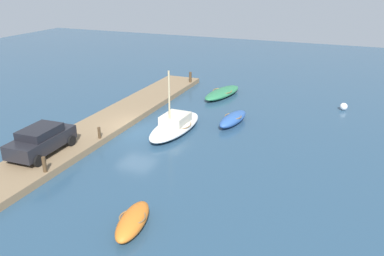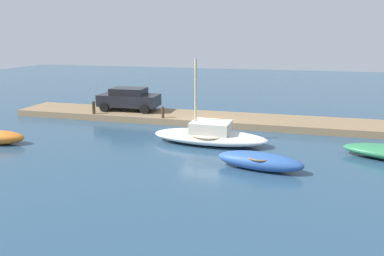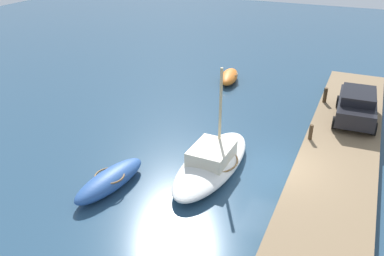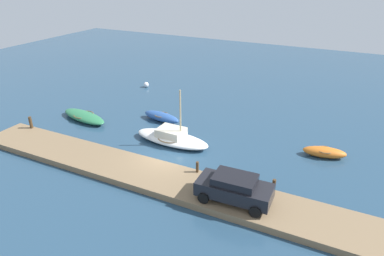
{
  "view_description": "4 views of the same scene",
  "coord_description": "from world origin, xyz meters",
  "px_view_note": "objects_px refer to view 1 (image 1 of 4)",
  "views": [
    {
      "loc": [
        21.7,
        13.15,
        10.07
      ],
      "look_at": [
        -0.38,
        4.04,
        0.67
      ],
      "focal_mm": 36.83,
      "sensor_mm": 36.0,
      "label": 1
    },
    {
      "loc": [
        -4.88,
        20.81,
        5.52
      ],
      "look_at": [
        -0.41,
        4.15,
        1.19
      ],
      "focal_mm": 34.71,
      "sensor_mm": 36.0,
      "label": 2
    },
    {
      "loc": [
        -14.73,
        -2.64,
        9.48
      ],
      "look_at": [
        0.39,
        4.08,
        1.12
      ],
      "focal_mm": 37.85,
      "sensor_mm": 36.0,
      "label": 3
    },
    {
      "loc": [
        10.96,
        -17.95,
        12.33
      ],
      "look_at": [
        0.29,
        3.53,
        1.1
      ],
      "focal_mm": 32.64,
      "sensor_mm": 36.0,
      "label": 4
    }
  ],
  "objects_px": {
    "mooring_post_mid_west": "(99,133)",
    "mooring_post_west": "(190,77)",
    "marker_buoy": "(344,107)",
    "rowboat_blue": "(233,119)",
    "motorboat_green": "(222,93)",
    "mooring_post_mid_east": "(44,164)",
    "dinghy_orange": "(133,221)",
    "parked_car": "(41,140)",
    "sailboat_white": "(175,125)"
  },
  "relations": [
    {
      "from": "mooring_post_west",
      "to": "dinghy_orange",
      "type": "bearing_deg",
      "value": 16.49
    },
    {
      "from": "sailboat_white",
      "to": "mooring_post_west",
      "type": "distance_m",
      "value": 11.55
    },
    {
      "from": "sailboat_white",
      "to": "dinghy_orange",
      "type": "height_order",
      "value": "sailboat_white"
    },
    {
      "from": "sailboat_white",
      "to": "marker_buoy",
      "type": "distance_m",
      "value": 13.86
    },
    {
      "from": "parked_car",
      "to": "marker_buoy",
      "type": "xyz_separation_m",
      "value": [
        -16.05,
        15.61,
        -0.96
      ]
    },
    {
      "from": "mooring_post_west",
      "to": "marker_buoy",
      "type": "xyz_separation_m",
      "value": [
        1.85,
        13.87,
        -0.61
      ]
    },
    {
      "from": "sailboat_white",
      "to": "dinghy_orange",
      "type": "xyz_separation_m",
      "value": [
        10.68,
        2.95,
        -0.09
      ]
    },
    {
      "from": "sailboat_white",
      "to": "mooring_post_mid_east",
      "type": "distance_m",
      "value": 9.35
    },
    {
      "from": "sailboat_white",
      "to": "mooring_post_mid_east",
      "type": "relative_size",
      "value": 7.26
    },
    {
      "from": "mooring_post_mid_east",
      "to": "parked_car",
      "type": "relative_size",
      "value": 0.2
    },
    {
      "from": "marker_buoy",
      "to": "parked_car",
      "type": "bearing_deg",
      "value": -44.22
    },
    {
      "from": "mooring_post_west",
      "to": "parked_car",
      "type": "xyz_separation_m",
      "value": [
        17.9,
        -1.74,
        0.35
      ]
    },
    {
      "from": "motorboat_green",
      "to": "parked_car",
      "type": "bearing_deg",
      "value": -7.56
    },
    {
      "from": "motorboat_green",
      "to": "dinghy_orange",
      "type": "distance_m",
      "value": 19.89
    },
    {
      "from": "sailboat_white",
      "to": "rowboat_blue",
      "type": "relative_size",
      "value": 1.62
    },
    {
      "from": "mooring_post_mid_west",
      "to": "mooring_post_west",
      "type": "bearing_deg",
      "value": 180.0
    },
    {
      "from": "parked_car",
      "to": "marker_buoy",
      "type": "height_order",
      "value": "parked_car"
    },
    {
      "from": "parked_car",
      "to": "mooring_post_mid_west",
      "type": "bearing_deg",
      "value": 148.44
    },
    {
      "from": "mooring_post_mid_east",
      "to": "parked_car",
      "type": "distance_m",
      "value": 2.52
    },
    {
      "from": "motorboat_green",
      "to": "mooring_post_west",
      "type": "bearing_deg",
      "value": -105.32
    },
    {
      "from": "sailboat_white",
      "to": "mooring_post_west",
      "type": "bearing_deg",
      "value": -160.68
    },
    {
      "from": "motorboat_green",
      "to": "parked_car",
      "type": "relative_size",
      "value": 1.27
    },
    {
      "from": "sailboat_white",
      "to": "mooring_post_mid_west",
      "type": "xyz_separation_m",
      "value": [
        3.81,
        -3.47,
        0.33
      ]
    },
    {
      "from": "dinghy_orange",
      "to": "mooring_post_mid_east",
      "type": "height_order",
      "value": "mooring_post_mid_east"
    },
    {
      "from": "rowboat_blue",
      "to": "motorboat_green",
      "type": "bearing_deg",
      "value": -146.73
    },
    {
      "from": "sailboat_white",
      "to": "mooring_post_mid_west",
      "type": "relative_size",
      "value": 8.37
    },
    {
      "from": "dinghy_orange",
      "to": "mooring_post_west",
      "type": "distance_m",
      "value": 22.62
    },
    {
      "from": "rowboat_blue",
      "to": "mooring_post_mid_west",
      "type": "xyz_separation_m",
      "value": [
        6.66,
        -6.7,
        0.4
      ]
    },
    {
      "from": "motorboat_green",
      "to": "mooring_post_mid_east",
      "type": "relative_size",
      "value": 6.32
    },
    {
      "from": "motorboat_green",
      "to": "marker_buoy",
      "type": "height_order",
      "value": "motorboat_green"
    },
    {
      "from": "motorboat_green",
      "to": "mooring_post_mid_east",
      "type": "bearing_deg",
      "value": -0.5
    },
    {
      "from": "motorboat_green",
      "to": "mooring_post_mid_west",
      "type": "distance_m",
      "value": 13.41
    },
    {
      "from": "motorboat_green",
      "to": "dinghy_orange",
      "type": "relative_size",
      "value": 1.73
    },
    {
      "from": "dinghy_orange",
      "to": "marker_buoy",
      "type": "height_order",
      "value": "dinghy_orange"
    },
    {
      "from": "motorboat_green",
      "to": "mooring_post_west",
      "type": "height_order",
      "value": "mooring_post_west"
    },
    {
      "from": "mooring_post_west",
      "to": "parked_car",
      "type": "relative_size",
      "value": 0.23
    },
    {
      "from": "motorboat_green",
      "to": "mooring_post_west",
      "type": "xyz_separation_m",
      "value": [
        -1.97,
        -3.85,
        0.57
      ]
    },
    {
      "from": "marker_buoy",
      "to": "rowboat_blue",
      "type": "bearing_deg",
      "value": -48.76
    },
    {
      "from": "dinghy_orange",
      "to": "mooring_post_west",
      "type": "bearing_deg",
      "value": -173.71
    },
    {
      "from": "motorboat_green",
      "to": "dinghy_orange",
      "type": "bearing_deg",
      "value": 19.19
    },
    {
      "from": "sailboat_white",
      "to": "parked_car",
      "type": "height_order",
      "value": "sailboat_white"
    },
    {
      "from": "mooring_post_mid_west",
      "to": "marker_buoy",
      "type": "xyz_separation_m",
      "value": [
        -12.96,
        13.87,
        -0.49
      ]
    },
    {
      "from": "marker_buoy",
      "to": "mooring_post_west",
      "type": "bearing_deg",
      "value": -97.61
    },
    {
      "from": "mooring_post_mid_east",
      "to": "sailboat_white",
      "type": "bearing_deg",
      "value": 158.22
    },
    {
      "from": "mooring_post_mid_east",
      "to": "marker_buoy",
      "type": "relative_size",
      "value": 1.45
    },
    {
      "from": "sailboat_white",
      "to": "marker_buoy",
      "type": "relative_size",
      "value": 10.5
    },
    {
      "from": "marker_buoy",
      "to": "mooring_post_mid_east",
      "type": "bearing_deg",
      "value": -37.9
    },
    {
      "from": "mooring_post_mid_east",
      "to": "mooring_post_west",
      "type": "bearing_deg",
      "value": 180.0
    },
    {
      "from": "rowboat_blue",
      "to": "mooring_post_west",
      "type": "height_order",
      "value": "mooring_post_west"
    },
    {
      "from": "motorboat_green",
      "to": "mooring_post_mid_west",
      "type": "height_order",
      "value": "mooring_post_mid_west"
    }
  ]
}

